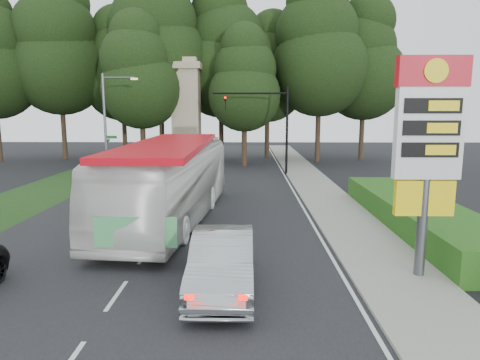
{
  "coord_description": "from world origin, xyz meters",
  "views": [
    {
      "loc": [
        3.72,
        -11.0,
        5.28
      ],
      "look_at": [
        3.43,
        7.74,
        2.2
      ],
      "focal_mm": 32.0,
      "sensor_mm": 36.0,
      "label": 1
    }
  ],
  "objects_px": {
    "gas_station_pylon": "(428,138)",
    "sedan_silver": "(222,262)",
    "streetlight_signs": "(108,121)",
    "traffic_signal_mast": "(271,118)",
    "monument": "(187,112)",
    "transit_bus": "(171,182)"
  },
  "relations": [
    {
      "from": "gas_station_pylon",
      "to": "sedan_silver",
      "type": "bearing_deg",
      "value": -171.37
    },
    {
      "from": "streetlight_signs",
      "to": "sedan_silver",
      "type": "height_order",
      "value": "streetlight_signs"
    },
    {
      "from": "gas_station_pylon",
      "to": "traffic_signal_mast",
      "type": "xyz_separation_m",
      "value": [
        -3.52,
        22.0,
        0.22
      ]
    },
    {
      "from": "monument",
      "to": "streetlight_signs",
      "type": "bearing_deg",
      "value": -121.97
    },
    {
      "from": "traffic_signal_mast",
      "to": "transit_bus",
      "type": "height_order",
      "value": "traffic_signal_mast"
    },
    {
      "from": "gas_station_pylon",
      "to": "sedan_silver",
      "type": "xyz_separation_m",
      "value": [
        -6.19,
        -0.94,
        -3.6
      ]
    },
    {
      "from": "traffic_signal_mast",
      "to": "monument",
      "type": "bearing_deg",
      "value": 142.0
    },
    {
      "from": "gas_station_pylon",
      "to": "traffic_signal_mast",
      "type": "bearing_deg",
      "value": 99.09
    },
    {
      "from": "streetlight_signs",
      "to": "transit_bus",
      "type": "height_order",
      "value": "streetlight_signs"
    },
    {
      "from": "transit_bus",
      "to": "sedan_silver",
      "type": "distance_m",
      "value": 8.52
    },
    {
      "from": "streetlight_signs",
      "to": "transit_bus",
      "type": "relative_size",
      "value": 0.59
    },
    {
      "from": "monument",
      "to": "transit_bus",
      "type": "relative_size",
      "value": 0.74
    },
    {
      "from": "gas_station_pylon",
      "to": "monument",
      "type": "xyz_separation_m",
      "value": [
        -11.2,
        28.01,
        0.66
      ]
    },
    {
      "from": "traffic_signal_mast",
      "to": "monument",
      "type": "relative_size",
      "value": 0.72
    },
    {
      "from": "streetlight_signs",
      "to": "monument",
      "type": "distance_m",
      "value": 9.44
    },
    {
      "from": "gas_station_pylon",
      "to": "monument",
      "type": "distance_m",
      "value": 30.17
    },
    {
      "from": "sedan_silver",
      "to": "gas_station_pylon",
      "type": "bearing_deg",
      "value": 8.42
    },
    {
      "from": "streetlight_signs",
      "to": "sedan_silver",
      "type": "relative_size",
      "value": 1.55
    },
    {
      "from": "traffic_signal_mast",
      "to": "sedan_silver",
      "type": "distance_m",
      "value": 23.41
    },
    {
      "from": "monument",
      "to": "transit_bus",
      "type": "height_order",
      "value": "monument"
    },
    {
      "from": "traffic_signal_mast",
      "to": "streetlight_signs",
      "type": "bearing_deg",
      "value": -171.08
    },
    {
      "from": "gas_station_pylon",
      "to": "transit_bus",
      "type": "relative_size",
      "value": 0.5
    }
  ]
}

